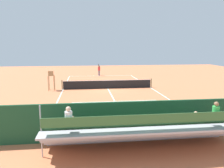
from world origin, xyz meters
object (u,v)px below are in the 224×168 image
(umpire_chair, at_px, (51,78))
(tennis_racket, at_px, (94,75))
(bleacher_stand, at_px, (143,131))
(courtside_bench, at_px, (161,122))
(equipment_bag, at_px, (128,131))
(tennis_player, at_px, (99,69))
(tennis_net, at_px, (108,84))
(tennis_ball_near, at_px, (86,77))

(umpire_chair, distance_m, tennis_racket, 12.79)
(bleacher_stand, distance_m, tennis_racket, 26.79)
(bleacher_stand, bearing_deg, courtside_bench, -127.68)
(equipment_bag, distance_m, tennis_player, 24.66)
(equipment_bag, xyz_separation_m, tennis_player, (-0.03, -24.65, 0.84))
(tennis_net, relative_size, tennis_player, 5.35)
(tennis_racket, bearing_deg, courtside_bench, 96.43)
(equipment_bag, relative_size, tennis_ball_near, 13.64)
(tennis_net, distance_m, courtside_bench, 13.37)
(bleacher_stand, xyz_separation_m, umpire_chair, (6.25, -15.09, 0.39))
(courtside_bench, relative_size, equipment_bag, 2.00)
(courtside_bench, height_order, equipment_bag, courtside_bench)
(tennis_ball_near, bearing_deg, umpire_chair, 69.85)
(bleacher_stand, relative_size, tennis_racket, 16.01)
(courtside_bench, relative_size, tennis_racket, 3.18)
(equipment_bag, bearing_deg, tennis_player, -90.08)
(umpire_chair, distance_m, courtside_bench, 15.21)
(equipment_bag, relative_size, tennis_player, 0.47)
(equipment_bag, height_order, tennis_player, tennis_player)
(bleacher_stand, distance_m, tennis_player, 26.60)
(umpire_chair, height_order, courtside_bench, umpire_chair)
(courtside_bench, bearing_deg, tennis_ball_near, -80.09)
(tennis_net, height_order, umpire_chair, umpire_chair)
(tennis_ball_near, bearing_deg, courtside_bench, 99.91)
(equipment_bag, bearing_deg, tennis_net, -91.16)
(umpire_chair, relative_size, tennis_racket, 3.78)
(tennis_net, relative_size, bleacher_stand, 1.14)
(tennis_net, bearing_deg, tennis_player, -88.79)
(umpire_chair, distance_m, equipment_bag, 14.45)
(courtside_bench, bearing_deg, equipment_bag, 3.81)
(tennis_net, height_order, equipment_bag, tennis_net)
(tennis_net, distance_m, tennis_ball_near, 10.35)
(tennis_net, bearing_deg, tennis_ball_near, -76.49)
(umpire_chair, xyz_separation_m, courtside_bench, (-7.86, 13.00, -0.76))
(tennis_player, bearing_deg, bleacher_stand, 90.62)
(bleacher_stand, height_order, tennis_player, bleacher_stand)
(tennis_net, relative_size, courtside_bench, 5.72)
(bleacher_stand, distance_m, equipment_bag, 2.11)
(equipment_bag, bearing_deg, tennis_ball_near, -84.78)
(equipment_bag, height_order, tennis_racket, equipment_bag)
(tennis_player, xyz_separation_m, tennis_ball_near, (2.18, 1.20, -0.98))
(tennis_ball_near, bearing_deg, bleacher_stand, 95.54)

